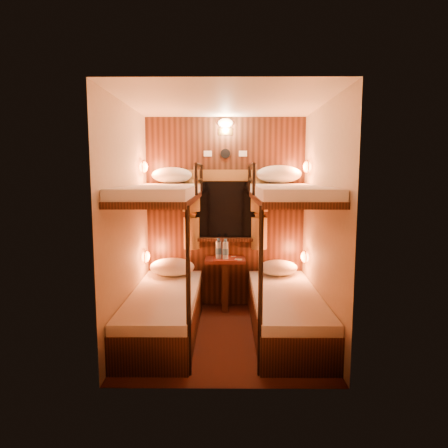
{
  "coord_description": "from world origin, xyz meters",
  "views": [
    {
      "loc": [
        0.02,
        -4.04,
        1.71
      ],
      "look_at": [
        -0.01,
        0.15,
        1.17
      ],
      "focal_mm": 32.0,
      "sensor_mm": 36.0,
      "label": 1
    }
  ],
  "objects_px": {
    "table": "(225,277)",
    "bottle_left": "(219,250)",
    "bunk_left": "(164,282)",
    "bottle_right": "(225,251)",
    "bunk_right": "(286,283)"
  },
  "relations": [
    {
      "from": "bunk_right",
      "to": "bunk_left",
      "type": "bearing_deg",
      "value": 180.0
    },
    {
      "from": "bunk_left",
      "to": "bunk_right",
      "type": "relative_size",
      "value": 1.0
    },
    {
      "from": "table",
      "to": "bottle_left",
      "type": "relative_size",
      "value": 2.54
    },
    {
      "from": "bunk_left",
      "to": "bunk_right",
      "type": "height_order",
      "value": "same"
    },
    {
      "from": "bunk_left",
      "to": "bottle_right",
      "type": "xyz_separation_m",
      "value": [
        0.65,
        0.72,
        0.2
      ]
    },
    {
      "from": "bunk_left",
      "to": "table",
      "type": "distance_m",
      "value": 1.02
    },
    {
      "from": "bottle_right",
      "to": "table",
      "type": "bearing_deg",
      "value": 92.32
    },
    {
      "from": "bottle_right",
      "to": "bunk_left",
      "type": "bearing_deg",
      "value": -132.08
    },
    {
      "from": "bunk_right",
      "to": "table",
      "type": "xyz_separation_m",
      "value": [
        -0.65,
        0.78,
        -0.14
      ]
    },
    {
      "from": "bottle_right",
      "to": "bottle_left",
      "type": "bearing_deg",
      "value": 159.74
    },
    {
      "from": "table",
      "to": "bottle_left",
      "type": "bearing_deg",
      "value": -160.71
    },
    {
      "from": "table",
      "to": "bottle_left",
      "type": "height_order",
      "value": "bottle_left"
    },
    {
      "from": "bottle_left",
      "to": "bottle_right",
      "type": "height_order",
      "value": "bottle_left"
    },
    {
      "from": "table",
      "to": "bottle_left",
      "type": "distance_m",
      "value": 0.36
    },
    {
      "from": "bunk_left",
      "to": "bunk_right",
      "type": "xyz_separation_m",
      "value": [
        1.3,
        0.0,
        0.0
      ]
    }
  ]
}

